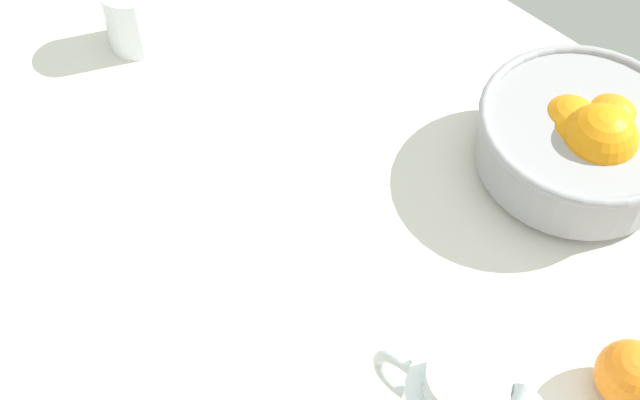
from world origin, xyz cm
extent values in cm
cube|color=silver|center=(0.00, 0.00, -1.50)|extent=(129.86, 87.78, 3.00)
cylinder|color=#99999E|center=(12.76, 26.38, 0.60)|extent=(20.38, 20.38, 1.20)
cylinder|color=#99999E|center=(12.76, 26.38, 4.54)|extent=(22.15, 22.15, 6.68)
torus|color=#99999E|center=(12.76, 26.38, 7.88)|extent=(23.35, 23.35, 1.20)
sphere|color=orange|center=(15.06, 25.55, 7.19)|extent=(8.16, 8.16, 8.16)
sphere|color=orange|center=(13.74, 29.79, 5.62)|extent=(6.74, 6.74, 6.74)
sphere|color=orange|center=(10.85, 26.27, 5.47)|extent=(7.20, 7.20, 7.20)
sphere|color=orange|center=(12.69, 24.84, 5.80)|extent=(6.47, 6.47, 6.47)
cylinder|color=white|center=(25.00, -8.65, 13.43)|extent=(6.77, 6.77, 3.32)
torus|color=white|center=(19.45, -9.42, 7.06)|extent=(6.48, 2.07, 6.38)
cylinder|color=white|center=(-38.22, 2.68, 4.29)|extent=(7.11, 7.11, 8.59)
cylinder|color=#F8B33A|center=(-38.22, 2.68, 2.75)|extent=(6.26, 6.26, 5.49)
sphere|color=orange|center=(32.67, 7.59, 3.30)|extent=(6.60, 6.60, 6.60)
camera|label=1|loc=(38.06, -36.88, 75.84)|focal=47.88mm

